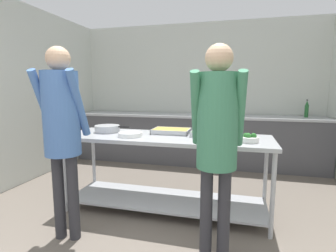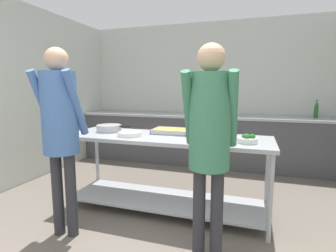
# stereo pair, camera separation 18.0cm
# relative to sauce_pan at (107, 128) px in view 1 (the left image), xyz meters

# --- Properties ---
(wall_rear) EXTENTS (4.72, 0.06, 2.65)m
(wall_rear) POSITION_rel_sauce_pan_xyz_m (0.77, 2.30, 0.40)
(wall_rear) COLOR silver
(wall_rear) RESTS_ON ground_plane
(wall_left) EXTENTS (0.06, 4.23, 2.65)m
(wall_left) POSITION_rel_sauce_pan_xyz_m (-1.56, 0.25, 0.40)
(wall_left) COLOR silver
(wall_left) RESTS_ON ground_plane
(back_counter) EXTENTS (4.56, 0.65, 0.92)m
(back_counter) POSITION_rel_sauce_pan_xyz_m (0.77, 1.93, -0.46)
(back_counter) COLOR #4C4C51
(back_counter) RESTS_ON ground_plane
(serving_counter) EXTENTS (2.33, 0.74, 0.88)m
(serving_counter) POSITION_rel_sauce_pan_xyz_m (0.76, -0.08, -0.33)
(serving_counter) COLOR #ADAFB5
(serving_counter) RESTS_ON ground_plane
(sauce_pan) EXTENTS (0.44, 0.30, 0.08)m
(sauce_pan) POSITION_rel_sauce_pan_xyz_m (0.00, 0.00, 0.00)
(sauce_pan) COLOR #ADAFB5
(sauce_pan) RESTS_ON serving_counter
(plate_stack) EXTENTS (0.27, 0.27, 0.05)m
(plate_stack) POSITION_rel_sauce_pan_xyz_m (0.39, -0.21, -0.02)
(plate_stack) COLOR white
(plate_stack) RESTS_ON serving_counter
(serving_tray_vegetables) EXTENTS (0.44, 0.31, 0.05)m
(serving_tray_vegetables) POSITION_rel_sauce_pan_xyz_m (0.78, 0.11, -0.02)
(serving_tray_vegetables) COLOR #ADAFB5
(serving_tray_vegetables) RESTS_ON serving_counter
(serving_tray_roast) EXTENTS (0.48, 0.29, 0.05)m
(serving_tray_roast) POSITION_rel_sauce_pan_xyz_m (1.28, 0.05, -0.02)
(serving_tray_roast) COLOR #ADAFB5
(serving_tray_roast) RESTS_ON serving_counter
(broccoli_bowl) EXTENTS (0.19, 0.19, 0.09)m
(broccoli_bowl) POSITION_rel_sauce_pan_xyz_m (1.65, -0.19, -0.01)
(broccoli_bowl) COLOR silver
(broccoli_bowl) RESTS_ON serving_counter
(guest_serving_left) EXTENTS (0.44, 0.38, 1.77)m
(guest_serving_left) POSITION_rel_sauce_pan_xyz_m (0.01, -0.87, 0.19)
(guest_serving_left) COLOR #2D2D33
(guest_serving_left) RESTS_ON ground_plane
(guest_serving_right) EXTENTS (0.42, 0.35, 1.74)m
(guest_serving_right) POSITION_rel_sauce_pan_xyz_m (1.38, -0.86, 0.17)
(guest_serving_right) COLOR #2D2D33
(guest_serving_right) RESTS_ON ground_plane
(water_bottle) EXTENTS (0.06, 0.06, 0.30)m
(water_bottle) POSITION_rel_sauce_pan_xyz_m (2.68, 2.01, 0.14)
(water_bottle) COLOR #23602D
(water_bottle) RESTS_ON back_counter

